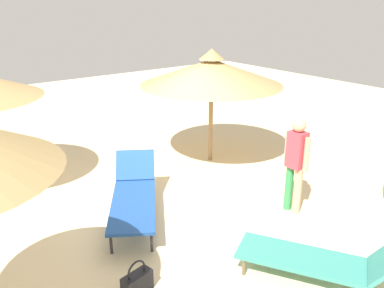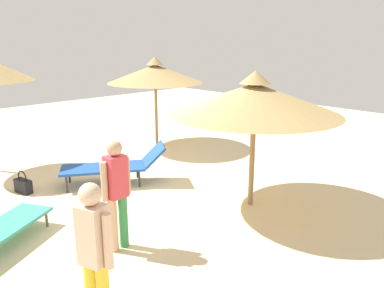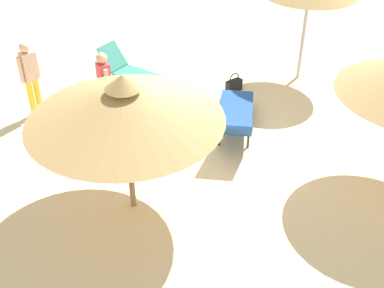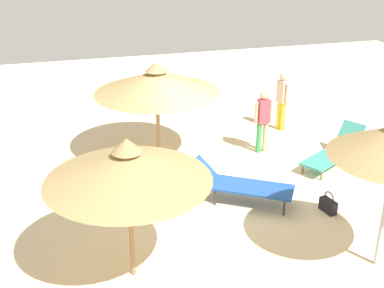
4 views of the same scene
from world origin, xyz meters
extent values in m
cube|color=beige|center=(0.00, 0.00, -0.05)|extent=(24.00, 24.00, 0.10)
cylinder|color=olive|center=(-2.40, -2.68, 1.02)|extent=(0.08, 0.08, 2.04)
cone|color=tan|center=(-2.40, -2.68, 2.02)|extent=(2.62, 2.62, 0.49)
cone|color=tan|center=(-2.40, -2.68, 2.37)|extent=(0.47, 0.47, 0.22)
cylinder|color=olive|center=(-1.04, 1.71, 1.04)|extent=(0.09, 0.09, 2.07)
cone|color=tan|center=(-1.04, 1.71, 1.96)|extent=(2.97, 2.97, 0.53)
cone|color=tan|center=(-1.04, 1.71, 2.32)|extent=(0.54, 0.54, 0.22)
cube|color=teal|center=(2.73, 0.08, 0.27)|extent=(1.68, 1.32, 0.05)
cylinder|color=brown|center=(2.27, -0.48, 0.12)|extent=(0.04, 0.04, 0.24)
cylinder|color=brown|center=(2.02, -0.05, 0.12)|extent=(0.04, 0.04, 0.24)
cylinder|color=brown|center=(3.43, 0.20, 0.12)|extent=(0.04, 0.04, 0.24)
cylinder|color=brown|center=(3.18, 0.64, 0.12)|extent=(0.04, 0.04, 0.24)
cube|color=teal|center=(3.59, 0.58, 0.56)|extent=(0.68, 0.73, 0.55)
cube|color=#1E478C|center=(0.36, -1.02, 0.37)|extent=(1.80, 1.47, 0.05)
cylinder|color=#2D2D33|center=(1.11, -1.15, 0.17)|extent=(0.04, 0.04, 0.34)
cylinder|color=#2D2D33|center=(0.81, -1.64, 0.17)|extent=(0.04, 0.04, 0.34)
cylinder|color=#2D2D33|center=(-0.09, -0.40, 0.17)|extent=(0.04, 0.04, 0.34)
cylinder|color=#2D2D33|center=(-0.39, -0.88, 0.17)|extent=(0.04, 0.04, 0.34)
cube|color=#1E478C|center=(-0.53, -0.46, 0.60)|extent=(0.74, 0.81, 0.44)
cylinder|color=yellow|center=(2.67, 2.54, 0.41)|extent=(0.13, 0.13, 0.82)
cylinder|color=yellow|center=(2.62, 2.69, 0.41)|extent=(0.13, 0.13, 0.82)
cube|color=beige|center=(2.64, 2.61, 1.12)|extent=(0.29, 0.32, 0.61)
sphere|color=beige|center=(2.64, 2.61, 1.54)|extent=(0.22, 0.22, 0.22)
cylinder|color=beige|center=(2.70, 2.44, 1.10)|extent=(0.09, 0.09, 0.56)
cylinder|color=beige|center=(2.58, 2.78, 1.10)|extent=(0.09, 0.09, 0.56)
cylinder|color=#338C4C|center=(1.47, 1.34, 0.40)|extent=(0.13, 0.13, 0.80)
cylinder|color=tan|center=(1.64, 1.34, 0.40)|extent=(0.13, 0.13, 0.80)
cube|color=#D83F4C|center=(1.55, 1.34, 1.11)|extent=(0.28, 0.22, 0.60)
sphere|color=tan|center=(1.55, 1.34, 1.52)|extent=(0.22, 0.22, 0.22)
cylinder|color=tan|center=(1.37, 1.34, 1.08)|extent=(0.09, 0.09, 0.55)
cylinder|color=tan|center=(1.74, 1.34, 1.08)|extent=(0.09, 0.09, 0.55)
cube|color=black|center=(1.74, -1.75, 0.14)|extent=(0.24, 0.41, 0.27)
torus|color=black|center=(1.74, -1.75, 0.32)|extent=(0.08, 0.27, 0.27)
camera|label=1|loc=(5.29, -3.62, 3.39)|focal=37.37mm
camera|label=2|loc=(4.28, 5.69, 2.95)|focal=36.17mm
camera|label=3|loc=(-6.99, 3.39, 5.52)|focal=45.48mm
camera|label=4|loc=(-3.29, -9.69, 5.48)|focal=47.93mm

